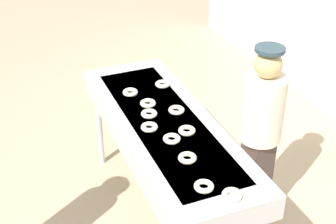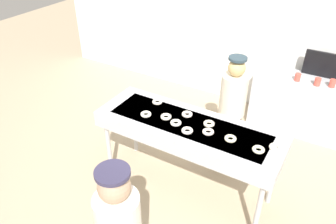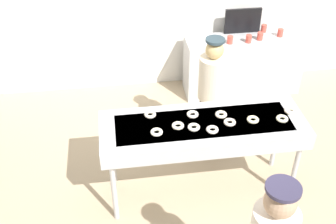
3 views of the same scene
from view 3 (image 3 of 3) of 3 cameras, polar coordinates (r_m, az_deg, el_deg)
name	(u,v)px [view 3 (image 3 of 3)]	position (r m, az deg, el deg)	size (l,w,h in m)	color
ground_plane	(199,189)	(5.09, 4.25, -10.34)	(16.00, 16.00, 0.00)	tan
fryer_conveyor	(203,130)	(4.48, 4.76, -2.43)	(2.17, 0.73, 1.00)	#B7BABF
sugar_donut_0	(157,132)	(4.25, -1.55, -2.73)	(0.13, 0.13, 0.04)	white
sugar_donut_1	(178,126)	(4.33, 1.35, -1.86)	(0.13, 0.13, 0.04)	white
sugar_donut_2	(221,114)	(4.52, 7.19, -0.34)	(0.13, 0.13, 0.04)	#F2E3C3
sugar_donut_3	(230,122)	(4.43, 8.33, -1.38)	(0.13, 0.13, 0.04)	white
sugar_donut_4	(150,114)	(4.49, -2.43, -0.34)	(0.13, 0.13, 0.04)	#EDE3CB
sugar_donut_5	(290,111)	(4.73, 16.18, 0.17)	(0.13, 0.13, 0.04)	#F9EACB
sugar_donut_6	(193,114)	(4.50, 3.35, -0.32)	(0.13, 0.13, 0.04)	white
sugar_donut_7	(194,127)	(4.32, 3.51, -2.07)	(0.13, 0.13, 0.04)	white
sugar_donut_8	(253,120)	(4.50, 11.40, -1.02)	(0.13, 0.13, 0.04)	#F9F3C2
sugar_donut_9	(212,130)	(4.31, 6.01, -2.39)	(0.13, 0.13, 0.04)	white
sugar_donut_10	(282,119)	(4.59, 15.17, -0.88)	(0.13, 0.13, 0.04)	#F4F2C5
worker_baker	(212,92)	(5.08, 5.91, 2.75)	(0.33, 0.33, 1.59)	#3C302E
prep_counter	(242,65)	(6.60, 10.00, 6.29)	(1.75, 0.52, 0.89)	#B7BABF
paper_cup_0	(264,28)	(6.63, 12.83, 10.97)	(0.08, 0.08, 0.12)	#CC4C3F
paper_cup_1	(249,39)	(6.27, 10.85, 9.70)	(0.08, 0.08, 0.12)	#CC4C3F
paper_cup_2	(230,40)	(6.19, 8.38, 9.63)	(0.08, 0.08, 0.12)	#CC4C3F
paper_cup_3	(280,33)	(6.55, 14.94, 10.32)	(0.08, 0.08, 0.12)	#CC4C3F
paper_cup_4	(260,36)	(6.38, 12.34, 9.98)	(0.08, 0.08, 0.12)	#CC4C3F
menu_display	(243,21)	(6.49, 10.06, 12.04)	(0.55, 0.04, 0.38)	black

